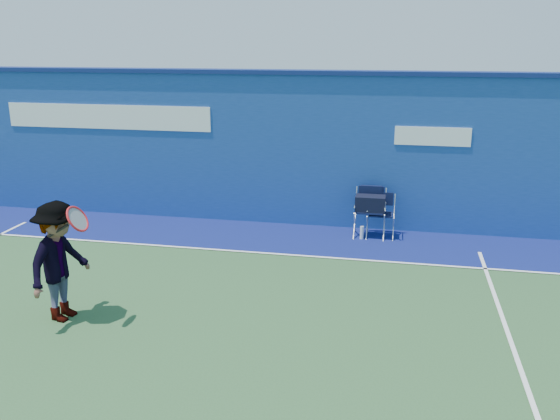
% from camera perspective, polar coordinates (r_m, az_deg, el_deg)
% --- Properties ---
extents(ground, '(80.00, 80.00, 0.00)m').
position_cam_1_polar(ground, '(7.96, -12.25, -11.64)').
color(ground, '#2C522C').
rests_on(ground, ground).
extents(stadium_wall, '(24.00, 0.50, 3.08)m').
position_cam_1_polar(stadium_wall, '(12.17, -2.97, 6.15)').
color(stadium_wall, navy).
rests_on(stadium_wall, ground).
extents(out_of_bounds_strip, '(24.00, 1.80, 0.01)m').
position_cam_1_polar(out_of_bounds_strip, '(11.52, -4.19, -2.41)').
color(out_of_bounds_strip, '#0D1858').
rests_on(out_of_bounds_strip, ground).
extents(court_lines, '(24.00, 12.00, 0.01)m').
position_cam_1_polar(court_lines, '(8.44, -10.62, -9.76)').
color(court_lines, white).
rests_on(court_lines, out_of_bounds_strip).
extents(directors_chair_left, '(0.56, 0.52, 0.95)m').
position_cam_1_polar(directors_chair_left, '(11.43, 8.64, -0.60)').
color(directors_chair_left, silver).
rests_on(directors_chair_left, ground).
extents(directors_chair_right, '(0.50, 0.44, 0.83)m').
position_cam_1_polar(directors_chair_right, '(11.48, 9.64, -1.31)').
color(directors_chair_right, silver).
rests_on(directors_chair_right, ground).
extents(water_bottle, '(0.07, 0.07, 0.26)m').
position_cam_1_polar(water_bottle, '(11.32, 7.87, -2.18)').
color(water_bottle, silver).
rests_on(water_bottle, ground).
extents(tennis_player, '(0.89, 1.13, 1.64)m').
position_cam_1_polar(tennis_player, '(8.41, -20.46, -4.64)').
color(tennis_player, '#EA4738').
rests_on(tennis_player, ground).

